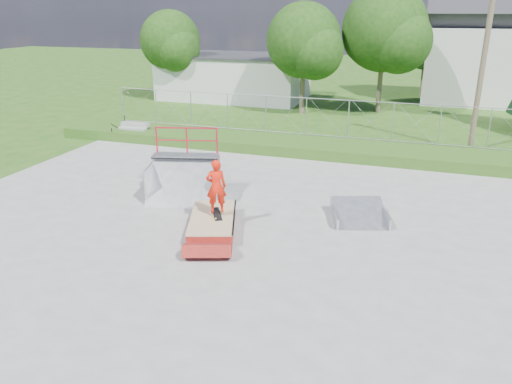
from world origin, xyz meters
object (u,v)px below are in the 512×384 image
Objects in this scene: flat_bank_ramp at (359,214)px; skater at (216,189)px; grind_box at (213,223)px; quarter_pipe at (182,167)px.

flat_bank_ramp is 1.05× the size of skater.
quarter_pipe is at bearing 115.62° from grind_box.
quarter_pipe is 1.36× the size of flat_bank_ramp.
grind_box is at bearing -171.51° from flat_bank_ramp.
grind_box is 1.28× the size of quarter_pipe.
quarter_pipe is at bearing -69.87° from skater.
quarter_pipe reaches higher than flat_bank_ramp.
flat_bank_ramp reaches higher than grind_box.
flat_bank_ramp is (4.09, 1.98, 0.05)m from grind_box.
skater is at bearing -172.24° from flat_bank_ramp.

